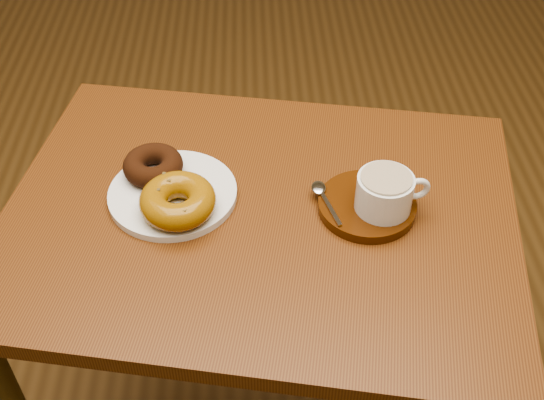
{
  "coord_description": "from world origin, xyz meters",
  "views": [
    {
      "loc": [
        0.27,
        -0.82,
        1.53
      ],
      "look_at": [
        0.3,
        -0.03,
        0.79
      ],
      "focal_mm": 45.0,
      "sensor_mm": 36.0,
      "label": 1
    }
  ],
  "objects_px": {
    "donut_plate": "(173,194)",
    "coffee_cup": "(385,192)",
    "cafe_table": "(261,260)",
    "saucer": "(367,206)"
  },
  "relations": [
    {
      "from": "donut_plate",
      "to": "cafe_table",
      "type": "bearing_deg",
      "value": -13.94
    },
    {
      "from": "cafe_table",
      "to": "donut_plate",
      "type": "distance_m",
      "value": 0.2
    },
    {
      "from": "cafe_table",
      "to": "saucer",
      "type": "bearing_deg",
      "value": 8.23
    },
    {
      "from": "donut_plate",
      "to": "coffee_cup",
      "type": "relative_size",
      "value": 1.79
    },
    {
      "from": "cafe_table",
      "to": "saucer",
      "type": "relative_size",
      "value": 5.83
    },
    {
      "from": "saucer",
      "to": "coffee_cup",
      "type": "xyz_separation_m",
      "value": [
        0.02,
        -0.01,
        0.04
      ]
    },
    {
      "from": "cafe_table",
      "to": "coffee_cup",
      "type": "height_order",
      "value": "coffee_cup"
    },
    {
      "from": "coffee_cup",
      "to": "donut_plate",
      "type": "bearing_deg",
      "value": 165.61
    },
    {
      "from": "saucer",
      "to": "donut_plate",
      "type": "bearing_deg",
      "value": 172.5
    },
    {
      "from": "cafe_table",
      "to": "saucer",
      "type": "distance_m",
      "value": 0.22
    }
  ]
}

